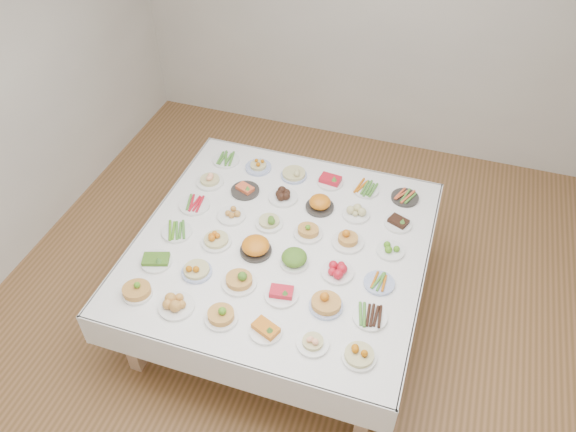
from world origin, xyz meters
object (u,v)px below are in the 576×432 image
(display_table, at_px, (281,250))
(dish_18, at_px, (195,204))
(dish_0, at_px, (136,289))
(dish_35, at_px, (405,197))

(display_table, relative_size, dish_18, 8.93)
(dish_0, xyz_separation_m, dish_18, (-0.01, 0.90, -0.03))
(display_table, xyz_separation_m, dish_18, (-0.75, 0.16, 0.09))
(dish_18, height_order, dish_35, dish_18)
(dish_0, relative_size, dish_18, 0.87)
(display_table, bearing_deg, dish_0, -135.11)
(display_table, xyz_separation_m, dish_0, (-0.74, -0.74, 0.13))
(dish_0, bearing_deg, display_table, 44.89)
(display_table, distance_m, dish_35, 1.07)
(display_table, height_order, dish_0, dish_0)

